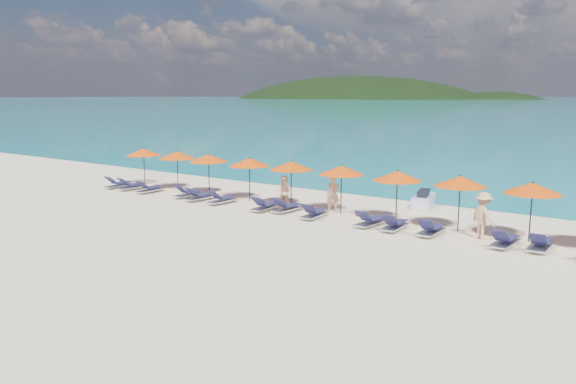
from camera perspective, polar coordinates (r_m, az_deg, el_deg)
The scene contains 30 objects.
ground at distance 22.40m, azimuth -4.53°, elevation -4.10°, with size 1400.00×1400.00×0.00m, color beige.
headland_main at distance 640.51m, azimuth 6.62°, elevation 6.00°, with size 374.00×242.00×126.50m.
headland_small at distance 600.76m, azimuth 20.20°, elevation 5.49°, with size 162.00×126.00×85.50m.
jetski at distance 28.11m, azimuth 13.61°, elevation -0.78°, with size 1.33×2.36×0.79m.
beachgoer_a at distance 25.99m, azimuth 4.61°, elevation -0.23°, with size 0.62×0.40×1.69m, color tan.
beachgoer_b at distance 26.48m, azimuth -0.34°, elevation -0.10°, with size 0.78×0.45×1.61m, color tan.
beachgoer_c at distance 22.34m, azimuth 19.23°, elevation -2.29°, with size 1.17×0.54×1.81m, color tan.
umbrella_0 at distance 34.40m, azimuth -14.47°, elevation 3.95°, with size 2.10×2.10×2.28m.
umbrella_1 at distance 32.31m, azimuth -11.20°, elevation 3.71°, with size 2.10×2.10×2.28m.
umbrella_2 at distance 30.45m, azimuth -8.08°, elevation 3.43°, with size 2.10×2.10×2.28m.
umbrella_3 at distance 28.46m, azimuth -3.95°, elevation 3.05°, with size 2.10×2.10×2.28m.
umbrella_4 at distance 26.98m, azimuth 0.33°, elevation 2.69°, with size 2.10×2.10×2.28m.
umbrella_5 at distance 25.49m, azimuth 5.46°, elevation 2.22°, with size 2.10×2.10×2.28m.
umbrella_6 at distance 24.04m, azimuth 11.05°, elevation 1.62°, with size 2.10×2.10×2.28m.
umbrella_7 at distance 23.18m, azimuth 17.10°, elevation 1.05°, with size 2.10×2.10×2.28m.
umbrella_8 at distance 22.40m, azimuth 23.60°, elevation 0.36°, with size 2.10×2.10×2.28m.
lounger_0 at distance 34.18m, azimuth -16.85°, elevation 0.79°, with size 0.67×1.72×0.66m.
lounger_1 at distance 33.29m, azimuth -15.58°, elevation 0.61°, with size 0.72×1.73×0.66m.
lounger_2 at distance 32.08m, azimuth -13.88°, elevation 0.35°, with size 0.69×1.73×0.66m.
lounger_3 at distance 30.20m, azimuth -10.11°, elevation -0.10°, with size 0.72×1.73×0.66m.
lounger_4 at distance 29.21m, azimuth -8.97°, elevation -0.41°, with size 0.74×1.74×0.66m.
lounger_5 at distance 28.22m, azimuth -6.75°, elevation -0.72°, with size 0.64×1.71×0.66m.
lounger_6 at distance 26.39m, azimuth -2.37°, elevation -1.40°, with size 0.75×1.74×0.66m.
lounger_7 at distance 26.04m, azimuth -0.12°, elevation -1.54°, with size 0.72×1.73×0.66m.
lounger_8 at distance 24.80m, azimuth 2.67°, elevation -2.14°, with size 0.79×1.75×0.66m.
lounger_9 at distance 23.52m, azimuth 8.38°, elevation -2.91°, with size 0.79×1.75×0.66m.
lounger_10 at distance 23.02m, azimuth 10.75°, elevation -3.26°, with size 0.75×1.74×0.66m.
lounger_11 at distance 22.52m, azimuth 14.32°, elevation -3.69°, with size 0.63×1.70×0.66m.
lounger_12 at distance 21.63m, azimuth 21.16°, elevation -4.62°, with size 0.73×1.74×0.66m.
lounger_13 at distance 21.66m, azimuth 24.26°, elevation -4.81°, with size 0.66×1.71×0.66m.
Camera 1 is at (14.18, -16.47, 5.43)m, focal length 35.00 mm.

